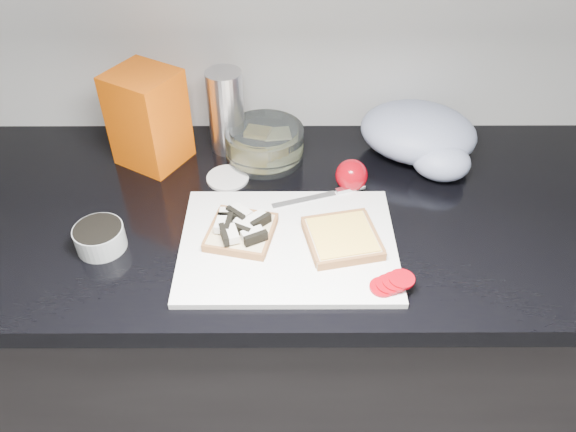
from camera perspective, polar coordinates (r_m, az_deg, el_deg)
The scene contains 14 objects.
base_cabinet at distance 1.49m, azimuth -0.42°, elevation -12.83°, with size 3.50×0.60×0.86m, color black.
countertop at distance 1.16m, azimuth -0.52°, elevation 0.38°, with size 3.50×0.64×0.04m, color black.
cutting_board at distance 1.05m, azimuth 0.01°, elevation -2.89°, with size 0.40×0.30×0.01m, color white.
bread_left at distance 1.05m, azimuth -4.82°, elevation -1.42°, with size 0.15×0.15×0.04m.
bread_right at distance 1.04m, azimuth 5.52°, elevation -2.25°, with size 0.16×0.16×0.02m.
tomato_slices at distance 0.98m, azimuth 10.53°, elevation -6.71°, with size 0.09×0.06×0.02m.
knife at distance 1.15m, azimuth 4.38°, elevation 2.31°, with size 0.19×0.08×0.01m.
seed_tub at distance 1.09m, azimuth -18.59°, elevation -2.00°, with size 0.09×0.09×0.05m.
tub_lid at distance 1.22m, azimuth -6.14°, elevation 3.87°, with size 0.09×0.09×0.01m, color silver.
glass_bowl at distance 1.26m, azimuth -2.41°, elevation 7.36°, with size 0.17×0.17×0.07m.
bread_bag at distance 1.25m, azimuth -14.01°, elevation 9.62°, with size 0.13×0.12×0.21m, color #F34C04.
steel_canister at distance 1.26m, azimuth -6.30°, elevation 10.49°, with size 0.08×0.08×0.19m, color silver.
grocery_bag at distance 1.28m, azimuth 13.38°, elevation 7.91°, with size 0.31×0.29×0.11m.
whole_tomatoes at distance 1.17m, azimuth 6.47°, elevation 4.13°, with size 0.07×0.07×0.07m.
Camera 1 is at (0.01, 0.33, 1.64)m, focal length 35.00 mm.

